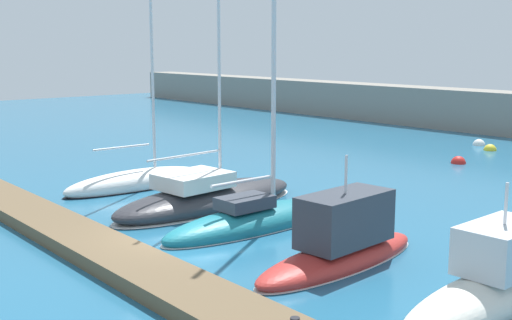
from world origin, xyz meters
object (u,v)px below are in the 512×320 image
at_px(sailboat_teal_third, 256,219).
at_px(mooring_buoy_white, 479,145).
at_px(sailboat_charcoal_second, 207,197).
at_px(sailboat_white_nearest, 139,182).
at_px(mooring_buoy_red, 458,163).
at_px(motorboat_ivory_fifth, 490,286).
at_px(motorboat_red_fourth, 342,243).
at_px(mooring_buoy_yellow, 490,150).

bearing_deg(sailboat_teal_third, mooring_buoy_white, 12.49).
bearing_deg(sailboat_charcoal_second, sailboat_white_nearest, 86.80).
xyz_separation_m(sailboat_white_nearest, mooring_buoy_red, (5.66, 16.34, -0.27)).
xyz_separation_m(motorboat_ivory_fifth, mooring_buoy_red, (-11.87, 16.73, -0.54)).
distance_m(sailboat_teal_third, motorboat_red_fourth, 4.67).
distance_m(sailboat_white_nearest, sailboat_teal_third, 8.35).
height_order(sailboat_teal_third, motorboat_red_fourth, sailboat_teal_third).
xyz_separation_m(motorboat_ivory_fifth, mooring_buoy_white, (-14.78, 23.45, -0.54)).
relative_size(sailboat_teal_third, mooring_buoy_yellow, 17.93).
bearing_deg(mooring_buoy_yellow, mooring_buoy_white, 139.57).
xyz_separation_m(sailboat_white_nearest, motorboat_red_fourth, (12.97, -0.71, 0.34)).
bearing_deg(motorboat_red_fourth, sailboat_charcoal_second, 78.57).
height_order(sailboat_white_nearest, sailboat_teal_third, sailboat_teal_third).
bearing_deg(mooring_buoy_yellow, motorboat_red_fourth, -68.93).
relative_size(motorboat_red_fourth, mooring_buoy_yellow, 9.03).
xyz_separation_m(motorboat_red_fourth, motorboat_ivory_fifth, (4.56, 0.32, -0.07)).
distance_m(sailboat_charcoal_second, motorboat_red_fourth, 8.12).
distance_m(sailboat_charcoal_second, mooring_buoy_white, 22.94).
bearing_deg(mooring_buoy_white, sailboat_white_nearest, -96.80).
bearing_deg(mooring_buoy_yellow, sailboat_white_nearest, -101.30).
xyz_separation_m(sailboat_charcoal_second, mooring_buoy_red, (0.76, 16.12, -0.39)).
relative_size(sailboat_charcoal_second, mooring_buoy_red, 17.00).
relative_size(motorboat_red_fourth, mooring_buoy_white, 8.77).
bearing_deg(sailboat_white_nearest, motorboat_ivory_fifth, -91.57).
height_order(sailboat_white_nearest, mooring_buoy_red, sailboat_white_nearest).
bearing_deg(mooring_buoy_white, motorboat_ivory_fifth, -57.77).
xyz_separation_m(sailboat_white_nearest, mooring_buoy_white, (2.75, 23.06, -0.27)).
relative_size(sailboat_white_nearest, motorboat_ivory_fifth, 1.79).
bearing_deg(motorboat_ivory_fifth, sailboat_teal_third, 86.06).
bearing_deg(mooring_buoy_red, mooring_buoy_white, 113.46).
relative_size(sailboat_charcoal_second, motorboat_red_fourth, 1.97).
relative_size(sailboat_charcoal_second, mooring_buoy_yellow, 17.74).
height_order(sailboat_teal_third, mooring_buoy_yellow, sailboat_teal_third).
distance_m(sailboat_white_nearest, motorboat_ivory_fifth, 17.54).
relative_size(sailboat_teal_third, mooring_buoy_white, 17.43).
bearing_deg(motorboat_ivory_fifth, mooring_buoy_white, 30.01).
distance_m(sailboat_white_nearest, mooring_buoy_white, 23.23).
height_order(sailboat_charcoal_second, mooring_buoy_white, sailboat_charcoal_second).
bearing_deg(sailboat_white_nearest, motorboat_red_fourth, -93.44).
xyz_separation_m(mooring_buoy_red, mooring_buoy_yellow, (-1.33, 5.36, 0.00)).
xyz_separation_m(motorboat_red_fourth, mooring_buoy_yellow, (-8.64, 22.42, -0.61)).
height_order(mooring_buoy_white, mooring_buoy_red, mooring_buoy_red).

